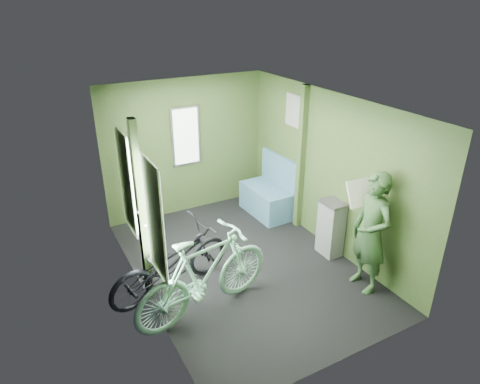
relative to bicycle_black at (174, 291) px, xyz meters
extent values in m
plane|color=black|center=(1.08, 0.08, 0.00)|extent=(4.00, 4.00, 0.00)
cube|color=silver|center=(1.08, 0.08, 2.30)|extent=(2.80, 4.00, 0.02)
cube|color=#394F24|center=(1.08, 2.08, 1.15)|extent=(2.80, 0.02, 2.30)
cube|color=#394F24|center=(1.08, -1.92, 1.15)|extent=(2.80, 0.02, 2.30)
cube|color=#394F24|center=(-0.32, 0.08, 1.15)|extent=(0.02, 4.00, 2.30)
cube|color=#394F24|center=(2.48, 0.08, 1.15)|extent=(0.02, 4.00, 2.30)
cube|color=#394F24|center=(-0.28, 0.08, 1.15)|extent=(0.08, 0.12, 2.30)
cube|color=silver|center=(-0.28, -0.47, 1.35)|extent=(0.02, 0.56, 1.34)
cube|color=silver|center=(-0.28, 0.63, 1.35)|extent=(0.02, 0.56, 1.34)
cube|color=white|center=(-0.27, -0.47, 1.88)|extent=(0.00, 0.12, 0.12)
cube|color=white|center=(-0.27, 0.63, 1.88)|extent=(0.00, 0.12, 0.12)
cylinder|color=silver|center=(-0.21, 0.08, 1.10)|extent=(0.03, 0.40, 0.03)
cube|color=#394F24|center=(2.43, 0.68, 1.15)|extent=(0.10, 0.10, 2.30)
cube|color=white|center=(2.46, 0.98, 1.85)|extent=(0.02, 0.40, 0.50)
cube|color=silver|center=(1.08, 2.04, 1.35)|extent=(0.50, 0.02, 1.00)
imported|color=black|center=(0.00, 0.00, 0.00)|extent=(1.83, 1.07, 0.96)
imported|color=#86CAAA|center=(0.21, -0.57, 0.00)|extent=(1.91, 0.91, 1.13)
imported|color=#32522D|center=(2.23, -1.09, 0.80)|extent=(0.43, 0.62, 1.60)
cube|color=silver|center=(2.25, -0.79, 1.22)|extent=(0.35, 0.20, 0.32)
cube|color=slate|center=(2.34, -0.24, 0.42)|extent=(0.25, 0.35, 0.84)
cube|color=#33526C|center=(2.20, 1.27, 0.24)|extent=(0.57, 0.99, 0.49)
cube|color=#33526C|center=(2.43, 1.27, 0.75)|extent=(0.09, 0.97, 0.54)
camera|label=1|loc=(-1.38, -4.33, 3.49)|focal=32.00mm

